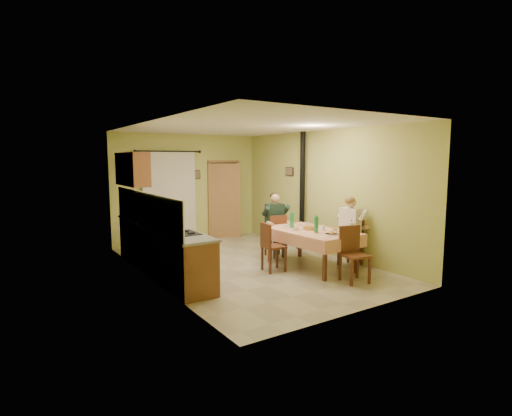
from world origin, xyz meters
TOP-DOWN VIEW (x-y plane):
  - floor at (0.00, 0.00)m, footprint 4.00×6.00m
  - room_shell at (0.00, 0.00)m, footprint 4.04×6.04m
  - kitchen_run at (-1.71, 0.40)m, footprint 0.64×3.64m
  - upper_cabinets at (-1.82, 1.70)m, footprint 0.35×1.40m
  - curtain at (-0.55, 2.90)m, footprint 1.70×0.07m
  - doorway at (1.03, 2.89)m, footprint 0.96×0.38m
  - dining_table at (0.94, -0.85)m, footprint 1.20×1.92m
  - tableware at (0.96, -0.96)m, footprint 0.82×1.61m
  - chair_far at (0.88, 0.27)m, footprint 0.47×0.47m
  - chair_near at (0.96, -1.98)m, footprint 0.51×0.51m
  - chair_right at (1.73, -1.16)m, footprint 0.44×0.44m
  - chair_left at (0.16, -0.64)m, footprint 0.43×0.43m
  - man_far at (0.88, 0.28)m, footprint 0.63×0.55m
  - man_right at (1.72, -1.16)m, footprint 0.51×0.62m
  - stove_flue at (1.90, 0.60)m, footprint 0.24×0.24m
  - picture_back at (0.25, 2.97)m, footprint 0.19×0.03m
  - picture_right at (1.97, 1.20)m, footprint 0.03×0.31m

SIDE VIEW (x-z plane):
  - floor at x=0.00m, z-range -0.01..0.01m
  - chair_right at x=1.73m, z-range -0.18..0.76m
  - chair_left at x=0.16m, z-range -0.18..0.76m
  - chair_far at x=0.88m, z-range -0.18..0.76m
  - chair_near at x=0.96m, z-range -0.20..0.78m
  - dining_table at x=0.94m, z-range 0.00..0.76m
  - kitchen_run at x=-1.71m, z-range -0.30..1.26m
  - tableware at x=0.96m, z-range 0.66..0.99m
  - man_far at x=0.88m, z-range 0.18..1.57m
  - man_right at x=1.72m, z-range 0.18..1.57m
  - stove_flue at x=1.90m, z-range -0.38..2.42m
  - doorway at x=1.03m, z-range -0.02..2.13m
  - curtain at x=-0.55m, z-range 0.15..2.37m
  - picture_back at x=0.25m, z-range 1.64..1.86m
  - room_shell at x=0.00m, z-range 0.41..3.23m
  - picture_right at x=1.97m, z-range 1.75..1.96m
  - upper_cabinets at x=-1.82m, z-range 1.60..2.30m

